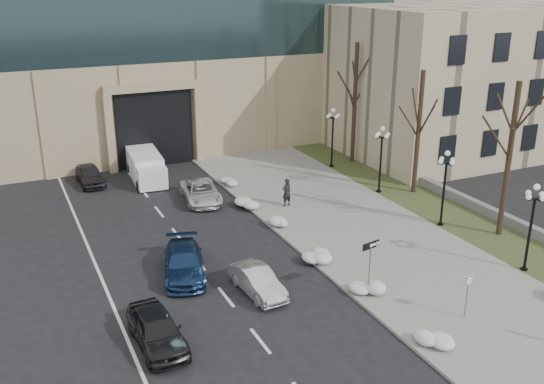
% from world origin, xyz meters
% --- Properties ---
extents(ground, '(160.00, 160.00, 0.00)m').
position_xyz_m(ground, '(0.00, 0.00, 0.00)').
color(ground, black).
rests_on(ground, ground).
extents(sidewalk, '(9.00, 40.00, 0.12)m').
position_xyz_m(sidewalk, '(3.50, 14.00, 0.06)').
color(sidewalk, gray).
rests_on(sidewalk, ground).
extents(curb, '(0.30, 40.00, 0.14)m').
position_xyz_m(curb, '(-1.00, 14.00, 0.07)').
color(curb, gray).
rests_on(curb, ground).
extents(grass_strip, '(4.00, 40.00, 0.10)m').
position_xyz_m(grass_strip, '(10.00, 14.00, 0.05)').
color(grass_strip, '#394522').
rests_on(grass_strip, ground).
extents(stone_wall, '(0.50, 30.00, 0.70)m').
position_xyz_m(stone_wall, '(12.00, 16.00, 0.35)').
color(stone_wall, slate).
rests_on(stone_wall, ground).
extents(classical_building, '(22.00, 18.12, 12.00)m').
position_xyz_m(classical_building, '(22.00, 27.98, 6.00)').
color(classical_building, tan).
rests_on(classical_building, ground).
extents(car_a, '(1.89, 4.39, 1.48)m').
position_xyz_m(car_a, '(-10.44, 7.51, 0.74)').
color(car_a, black).
rests_on(car_a, ground).
extents(car_b, '(1.64, 3.91, 1.26)m').
position_xyz_m(car_b, '(-4.99, 9.73, 0.63)').
color(car_b, '#B9BDC1').
rests_on(car_b, ground).
extents(car_c, '(3.14, 5.19, 1.41)m').
position_xyz_m(car_c, '(-7.61, 12.94, 0.70)').
color(car_c, navy).
rests_on(car_c, ground).
extents(car_d, '(2.82, 5.04, 1.33)m').
position_xyz_m(car_d, '(-3.40, 22.73, 0.67)').
color(car_d, silver).
rests_on(car_d, ground).
extents(car_e, '(1.78, 4.16, 1.40)m').
position_xyz_m(car_e, '(-9.55, 29.45, 0.70)').
color(car_e, '#29292D').
rests_on(car_e, ground).
extents(pedestrian, '(0.75, 0.58, 1.85)m').
position_xyz_m(pedestrian, '(1.27, 19.27, 1.04)').
color(pedestrian, black).
rests_on(pedestrian, sidewalk).
extents(box_truck, '(2.52, 6.16, 1.91)m').
position_xyz_m(box_truck, '(-5.59, 28.81, 0.93)').
color(box_truck, white).
rests_on(box_truck, ground).
extents(one_way_sign, '(1.07, 0.33, 2.83)m').
position_xyz_m(one_way_sign, '(-0.21, 7.25, 2.34)').
color(one_way_sign, slate).
rests_on(one_way_sign, ground).
extents(keep_sign, '(0.47, 0.10, 2.17)m').
position_xyz_m(keep_sign, '(2.34, 3.71, 1.60)').
color(keep_sign, slate).
rests_on(keep_sign, ground).
extents(snow_clump_b, '(1.10, 1.60, 0.36)m').
position_xyz_m(snow_clump_b, '(-0.32, 2.77, 0.30)').
color(snow_clump_b, silver).
rests_on(snow_clump_b, sidewalk).
extents(snow_clump_c, '(1.10, 1.60, 0.36)m').
position_xyz_m(snow_clump_c, '(-0.41, 7.28, 0.30)').
color(snow_clump_c, silver).
rests_on(snow_clump_c, sidewalk).
extents(snow_clump_d, '(1.10, 1.60, 0.36)m').
position_xyz_m(snow_clump_d, '(-0.87, 11.10, 0.30)').
color(snow_clump_d, silver).
rests_on(snow_clump_d, sidewalk).
extents(snow_clump_e, '(1.10, 1.60, 0.36)m').
position_xyz_m(snow_clump_e, '(-0.60, 16.33, 0.30)').
color(snow_clump_e, silver).
rests_on(snow_clump_e, sidewalk).
extents(snow_clump_f, '(1.10, 1.60, 0.36)m').
position_xyz_m(snow_clump_f, '(-0.88, 20.08, 0.30)').
color(snow_clump_f, silver).
rests_on(snow_clump_f, sidewalk).
extents(snow_clump_g, '(1.10, 1.60, 0.36)m').
position_xyz_m(snow_clump_g, '(-0.50, 24.72, 0.30)').
color(snow_clump_g, silver).
rests_on(snow_clump_g, sidewalk).
extents(lamppost_a, '(1.18, 1.18, 4.76)m').
position_xyz_m(lamppost_a, '(8.30, 6.00, 3.07)').
color(lamppost_a, black).
rests_on(lamppost_a, ground).
extents(lamppost_b, '(1.18, 1.18, 4.76)m').
position_xyz_m(lamppost_b, '(8.30, 12.50, 3.07)').
color(lamppost_b, black).
rests_on(lamppost_b, ground).
extents(lamppost_c, '(1.18, 1.18, 4.76)m').
position_xyz_m(lamppost_c, '(8.30, 19.00, 3.07)').
color(lamppost_c, black).
rests_on(lamppost_c, ground).
extents(lamppost_d, '(1.18, 1.18, 4.76)m').
position_xyz_m(lamppost_d, '(8.30, 25.50, 3.07)').
color(lamppost_d, black).
rests_on(lamppost_d, ground).
extents(tree_near, '(3.20, 3.20, 9.00)m').
position_xyz_m(tree_near, '(10.50, 10.00, 5.83)').
color(tree_near, black).
rests_on(tree_near, ground).
extents(tree_mid, '(3.20, 3.20, 8.50)m').
position_xyz_m(tree_mid, '(10.50, 18.00, 5.50)').
color(tree_mid, black).
rests_on(tree_mid, ground).
extents(tree_far, '(3.20, 3.20, 9.50)m').
position_xyz_m(tree_far, '(10.50, 26.00, 6.15)').
color(tree_far, black).
rests_on(tree_far, ground).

